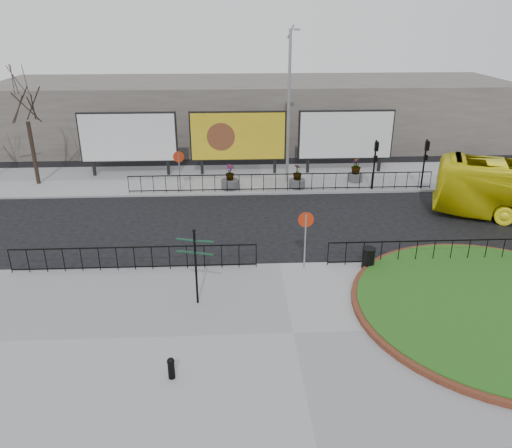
{
  "coord_description": "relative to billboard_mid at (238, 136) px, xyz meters",
  "views": [
    {
      "loc": [
        -1.94,
        -18.77,
        9.93
      ],
      "look_at": [
        -0.97,
        0.55,
        1.72
      ],
      "focal_mm": 35.0,
      "sensor_mm": 36.0,
      "label": 1
    }
  ],
  "objects": [
    {
      "name": "railing_far",
      "position": [
        2.5,
        -3.67,
        -1.93
      ],
      "size": [
        18.0,
        0.1,
        1.1
      ],
      "primitive_type": null,
      "color": "black",
      "rests_on": "pavement_far"
    },
    {
      "name": "speed_sign_far",
      "position": [
        -3.5,
        -3.57,
        -0.68
      ],
      "size": [
        0.64,
        0.07,
        2.47
      ],
      "color": "gray",
      "rests_on": "pavement_far"
    },
    {
      "name": "ground",
      "position": [
        1.5,
        -12.97,
        -2.6
      ],
      "size": [
        90.0,
        90.0,
        0.0
      ],
      "primitive_type": "plane",
      "color": "black",
      "rests_on": "ground"
    },
    {
      "name": "litter_bin",
      "position": [
        5.13,
        -13.57,
        -2.02
      ],
      "size": [
        0.55,
        0.55,
        0.91
      ],
      "color": "black",
      "rests_on": "pavement_near"
    },
    {
      "name": "billboard_right",
      "position": [
        7.0,
        0.0,
        0.0
      ],
      "size": [
        6.2,
        0.31,
        4.1
      ],
      "color": "black",
      "rests_on": "pavement_far"
    },
    {
      "name": "planter_c",
      "position": [
        7.33,
        -1.97,
        -1.88
      ],
      "size": [
        0.92,
        0.92,
        1.53
      ],
      "color": "#4C4C4F",
      "rests_on": "pavement_far"
    },
    {
      "name": "speed_sign_near",
      "position": [
        2.5,
        -13.37,
        -0.68
      ],
      "size": [
        0.64,
        0.07,
        2.47
      ],
      "color": "gray",
      "rests_on": "pavement_near"
    },
    {
      "name": "signal_pole_a",
      "position": [
        8.0,
        -3.63,
        -0.5
      ],
      "size": [
        0.22,
        0.26,
        3.0
      ],
      "color": "black",
      "rests_on": "pavement_far"
    },
    {
      "name": "planter_b",
      "position": [
        3.5,
        -3.08,
        -1.96
      ],
      "size": [
        0.97,
        0.97,
        1.46
      ],
      "color": "#4C4C4F",
      "rests_on": "pavement_far"
    },
    {
      "name": "billboard_mid",
      "position": [
        0.0,
        0.0,
        0.0
      ],
      "size": [
        6.2,
        0.31,
        4.1
      ],
      "color": "black",
      "rests_on": "pavement_far"
    },
    {
      "name": "bollard",
      "position": [
        -2.3,
        -20.0,
        -2.1
      ],
      "size": [
        0.23,
        0.23,
        0.7
      ],
      "color": "black",
      "rests_on": "pavement_near"
    },
    {
      "name": "pavement_near",
      "position": [
        1.5,
        -17.97,
        -2.54
      ],
      "size": [
        30.0,
        10.0,
        0.12
      ],
      "primitive_type": "cube",
      "color": "gray",
      "rests_on": "ground"
    },
    {
      "name": "tree_left",
      "position": [
        -12.5,
        -1.47,
        1.02
      ],
      "size": [
        2.0,
        2.0,
        7.0
      ],
      "primitive_type": null,
      "color": "#2D2119",
      "rests_on": "pavement_far"
    },
    {
      "name": "planter_a",
      "position": [
        -0.56,
        -3.06,
        -1.98
      ],
      "size": [
        1.06,
        1.06,
        1.5
      ],
      "color": "#4C4C4F",
      "rests_on": "pavement_far"
    },
    {
      "name": "railing_near_left",
      "position": [
        -4.5,
        -13.27,
        -1.93
      ],
      "size": [
        10.0,
        0.1,
        1.1
      ],
      "primitive_type": null,
      "color": "black",
      "rests_on": "pavement_near"
    },
    {
      "name": "billboard_left",
      "position": [
        -7.0,
        0.0,
        0.0
      ],
      "size": [
        6.2,
        0.31,
        4.1
      ],
      "color": "black",
      "rests_on": "pavement_far"
    },
    {
      "name": "grass_lawn",
      "position": [
        9.0,
        -16.97,
        -2.37
      ],
      "size": [
        10.0,
        10.0,
        0.22
      ],
      "primitive_type": "cylinder",
      "color": "#1E5215",
      "rests_on": "pavement_near"
    },
    {
      "name": "building_backdrop",
      "position": [
        1.5,
        9.03,
        -0.1
      ],
      "size": [
        40.0,
        10.0,
        5.0
      ],
      "primitive_type": "cube",
      "color": "slate",
      "rests_on": "ground"
    },
    {
      "name": "fingerpost_sign",
      "position": [
        -1.79,
        -15.91,
        -0.7
      ],
      "size": [
        1.37,
        0.56,
        2.94
      ],
      "rotation": [
        0.0,
        0.0,
        -0.32
      ],
      "color": "black",
      "rests_on": "pavement_near"
    },
    {
      "name": "signal_pole_b",
      "position": [
        11.0,
        -3.63,
        -0.5
      ],
      "size": [
        0.22,
        0.26,
        3.0
      ],
      "color": "black",
      "rests_on": "pavement_far"
    },
    {
      "name": "lamp_post",
      "position": [
        3.01,
        -1.97,
        2.23
      ],
      "size": [
        0.74,
        0.18,
        9.23
      ],
      "color": "gray",
      "rests_on": "pavement_far"
    },
    {
      "name": "railing_near_right",
      "position": [
        8.0,
        -13.27,
        -1.93
      ],
      "size": [
        9.0,
        0.1,
        1.1
      ],
      "primitive_type": null,
      "color": "black",
      "rests_on": "pavement_near"
    },
    {
      "name": "pavement_far",
      "position": [
        1.5,
        -0.97,
        -2.54
      ],
      "size": [
        44.0,
        6.0,
        0.12
      ],
      "primitive_type": "cube",
      "color": "gray",
      "rests_on": "ground"
    },
    {
      "name": "brick_edge",
      "position": [
        9.0,
        -16.97,
        -2.39
      ],
      "size": [
        10.4,
        10.4,
        0.18
      ],
      "primitive_type": "cylinder",
      "color": "brown",
      "rests_on": "pavement_near"
    }
  ]
}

